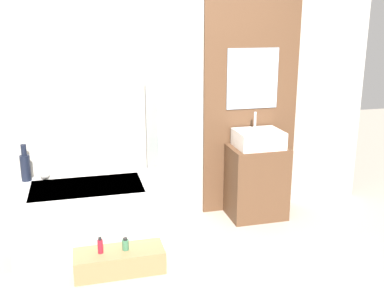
{
  "coord_description": "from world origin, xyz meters",
  "views": [
    {
      "loc": [
        -0.89,
        -2.66,
        1.94
      ],
      "look_at": [
        -0.02,
        0.69,
        0.99
      ],
      "focal_mm": 42.0,
      "sensor_mm": 36.0,
      "label": 1
    }
  ],
  "objects_px": {
    "bottle_soap_primary": "(100,246)",
    "vase_round_light": "(45,174)",
    "bottle_soap_secondary": "(125,244)",
    "vase_tall_dark": "(25,166)",
    "sink": "(258,139)",
    "wooden_step_bench": "(119,261)",
    "bathtub": "(89,214)"
  },
  "relations": [
    {
      "from": "sink",
      "to": "bottle_soap_secondary",
      "type": "bearing_deg",
      "value": -153.0
    },
    {
      "from": "vase_tall_dark",
      "to": "bottle_soap_secondary",
      "type": "bearing_deg",
      "value": -47.21
    },
    {
      "from": "bathtub",
      "to": "bottle_soap_secondary",
      "type": "bearing_deg",
      "value": -64.86
    },
    {
      "from": "vase_tall_dark",
      "to": "bottle_soap_secondary",
      "type": "height_order",
      "value": "vase_tall_dark"
    },
    {
      "from": "bathtub",
      "to": "sink",
      "type": "height_order",
      "value": "sink"
    },
    {
      "from": "bathtub",
      "to": "bottle_soap_primary",
      "type": "height_order",
      "value": "bathtub"
    },
    {
      "from": "wooden_step_bench",
      "to": "bathtub",
      "type": "bearing_deg",
      "value": 110.51
    },
    {
      "from": "vase_tall_dark",
      "to": "bottle_soap_primary",
      "type": "distance_m",
      "value": 1.12
    },
    {
      "from": "vase_tall_dark",
      "to": "sink",
      "type": "bearing_deg",
      "value": -3.44
    },
    {
      "from": "sink",
      "to": "bottle_soap_primary",
      "type": "xyz_separation_m",
      "value": [
        -1.6,
        -0.72,
        -0.58
      ]
    },
    {
      "from": "sink",
      "to": "vase_tall_dark",
      "type": "relative_size",
      "value": 1.31
    },
    {
      "from": "bottle_soap_secondary",
      "to": "bottle_soap_primary",
      "type": "bearing_deg",
      "value": 180.0
    },
    {
      "from": "bathtub",
      "to": "bottle_soap_secondary",
      "type": "height_order",
      "value": "bathtub"
    },
    {
      "from": "wooden_step_bench",
      "to": "bottle_soap_secondary",
      "type": "distance_m",
      "value": 0.15
    },
    {
      "from": "bathtub",
      "to": "sink",
      "type": "bearing_deg",
      "value": 5.36
    },
    {
      "from": "bathtub",
      "to": "vase_round_light",
      "type": "xyz_separation_m",
      "value": [
        -0.36,
        0.28,
        0.32
      ]
    },
    {
      "from": "bathtub",
      "to": "wooden_step_bench",
      "type": "xyz_separation_m",
      "value": [
        0.21,
        -0.56,
        -0.18
      ]
    },
    {
      "from": "vase_tall_dark",
      "to": "bottle_soap_secondary",
      "type": "xyz_separation_m",
      "value": [
        0.79,
        -0.85,
        -0.45
      ]
    },
    {
      "from": "bathtub",
      "to": "bottle_soap_secondary",
      "type": "xyz_separation_m",
      "value": [
        0.26,
        -0.56,
        -0.04
      ]
    },
    {
      "from": "sink",
      "to": "bottle_soap_primary",
      "type": "relative_size",
      "value": 3.31
    },
    {
      "from": "vase_round_light",
      "to": "bottle_soap_primary",
      "type": "xyz_separation_m",
      "value": [
        0.43,
        -0.84,
        -0.35
      ]
    },
    {
      "from": "wooden_step_bench",
      "to": "bottle_soap_secondary",
      "type": "bearing_deg",
      "value": 0.0
    },
    {
      "from": "bathtub",
      "to": "vase_tall_dark",
      "type": "relative_size",
      "value": 3.63
    },
    {
      "from": "wooden_step_bench",
      "to": "vase_round_light",
      "type": "relative_size",
      "value": 7.0
    },
    {
      "from": "sink",
      "to": "vase_round_light",
      "type": "relative_size",
      "value": 4.39
    },
    {
      "from": "bathtub",
      "to": "vase_round_light",
      "type": "bearing_deg",
      "value": 142.05
    },
    {
      "from": "bottle_soap_primary",
      "to": "bottle_soap_secondary",
      "type": "bearing_deg",
      "value": 0.0
    },
    {
      "from": "bathtub",
      "to": "vase_round_light",
      "type": "relative_size",
      "value": 12.14
    },
    {
      "from": "sink",
      "to": "vase_round_light",
      "type": "xyz_separation_m",
      "value": [
        -2.03,
        0.12,
        -0.23
      ]
    },
    {
      "from": "bathtub",
      "to": "wooden_step_bench",
      "type": "height_order",
      "value": "bathtub"
    },
    {
      "from": "bottle_soap_primary",
      "to": "vase_round_light",
      "type": "bearing_deg",
      "value": 116.97
    },
    {
      "from": "wooden_step_bench",
      "to": "bottle_soap_primary",
      "type": "bearing_deg",
      "value": 180.0
    }
  ]
}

